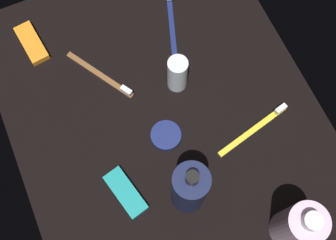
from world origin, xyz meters
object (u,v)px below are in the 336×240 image
object	(u,v)px
deodorant_stick	(177,74)
lotion_bottle	(189,189)
toothbrush_navy	(171,20)
snack_bar_orange	(32,43)
toothbrush_yellow	(257,127)
bodywash_bottle	(298,226)
toothbrush_brown	(104,77)
cream_tin_left	(166,136)
snack_bar_teal	(126,193)

from	to	relation	value
deodorant_stick	lotion_bottle	bearing A→B (deg)	-19.27
toothbrush_navy	snack_bar_orange	bearing A→B (deg)	-102.75
toothbrush_yellow	bodywash_bottle	bearing A→B (deg)	-11.40
bodywash_bottle	snack_bar_orange	world-z (taller)	bodywash_bottle
toothbrush_brown	bodywash_bottle	bearing A→B (deg)	25.32
toothbrush_yellow	toothbrush_brown	bearing A→B (deg)	-133.14
lotion_bottle	cream_tin_left	distance (cm)	15.65
toothbrush_brown	toothbrush_yellow	bearing A→B (deg)	46.86
toothbrush_navy	cream_tin_left	bearing A→B (deg)	-26.11
deodorant_stick	toothbrush_yellow	distance (cm)	20.24
bodywash_bottle	toothbrush_yellow	distance (cm)	22.63
lotion_bottle	toothbrush_brown	distance (cm)	32.96
bodywash_bottle	cream_tin_left	size ratio (longest dim) A/B	2.63
deodorant_stick	snack_bar_orange	bearing A→B (deg)	-129.94
deodorant_stick	snack_bar_orange	size ratio (longest dim) A/B	0.94
snack_bar_teal	cream_tin_left	bearing A→B (deg)	108.85
toothbrush_yellow	snack_bar_orange	distance (cm)	53.52
toothbrush_brown	toothbrush_yellow	world-z (taller)	same
toothbrush_navy	toothbrush_yellow	bearing A→B (deg)	11.11
deodorant_stick	cream_tin_left	bearing A→B (deg)	-34.70
bodywash_bottle	snack_bar_teal	distance (cm)	33.41
deodorant_stick	toothbrush_brown	world-z (taller)	deodorant_stick
lotion_bottle	deodorant_stick	distance (cm)	25.31
lotion_bottle	deodorant_stick	bearing A→B (deg)	160.73
toothbrush_brown	toothbrush_navy	world-z (taller)	same
bodywash_bottle	toothbrush_yellow	world-z (taller)	bodywash_bottle
cream_tin_left	toothbrush_brown	bearing A→B (deg)	-158.39
toothbrush_brown	snack_bar_teal	bearing A→B (deg)	-11.11
snack_bar_teal	toothbrush_navy	bearing A→B (deg)	129.89
toothbrush_brown	toothbrush_navy	size ratio (longest dim) A/B	0.92
bodywash_bottle	lotion_bottle	bearing A→B (deg)	-131.93
bodywash_bottle	cream_tin_left	distance (cm)	31.27
toothbrush_brown	snack_bar_orange	world-z (taller)	toothbrush_brown
toothbrush_navy	snack_bar_teal	size ratio (longest dim) A/B	1.67
lotion_bottle	toothbrush_navy	distance (cm)	41.56
toothbrush_yellow	deodorant_stick	bearing A→B (deg)	-145.17
bodywash_bottle	toothbrush_brown	size ratio (longest dim) A/B	1.06
lotion_bottle	toothbrush_brown	xyz separation A→B (cm)	(-31.31, -6.02, -8.35)
deodorant_stick	toothbrush_yellow	xyz separation A→B (cm)	(16.23, 11.29, -4.30)
snack_bar_orange	toothbrush_yellow	bearing A→B (deg)	37.10
lotion_bottle	deodorant_stick	xyz separation A→B (cm)	(-23.59, 8.25, -4.05)
toothbrush_brown	toothbrush_yellow	distance (cm)	35.04
toothbrush_yellow	snack_bar_teal	world-z (taller)	toothbrush_yellow
cream_tin_left	bodywash_bottle	bearing A→B (deg)	27.68
toothbrush_yellow	cream_tin_left	xyz separation A→B (cm)	(-5.93, -18.42, 0.16)
toothbrush_navy	toothbrush_yellow	xyz separation A→B (cm)	(31.07, 6.10, 0.00)
bodywash_bottle	snack_bar_orange	size ratio (longest dim) A/B	1.63
lotion_bottle	cream_tin_left	xyz separation A→B (cm)	(-13.29, 1.12, -8.19)
snack_bar_orange	toothbrush_navy	bearing A→B (deg)	69.86
toothbrush_navy	cream_tin_left	distance (cm)	28.00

